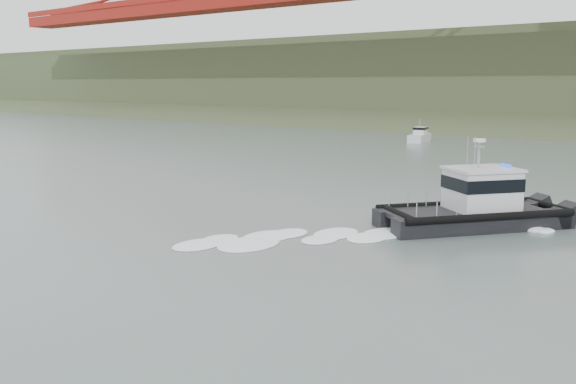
% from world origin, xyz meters
% --- Properties ---
extents(ground, '(400.00, 400.00, 0.00)m').
position_xyz_m(ground, '(0.00, 0.00, 0.00)').
color(ground, slate).
rests_on(ground, ground).
extents(patrol_boat, '(8.64, 9.84, 4.70)m').
position_xyz_m(patrol_boat, '(5.37, 16.38, 1.18)').
color(patrol_boat, black).
rests_on(patrol_boat, ground).
extents(motorboat, '(2.92, 5.64, 2.96)m').
position_xyz_m(motorboat, '(-19.51, 59.86, 0.74)').
color(motorboat, silver).
rests_on(motorboat, ground).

